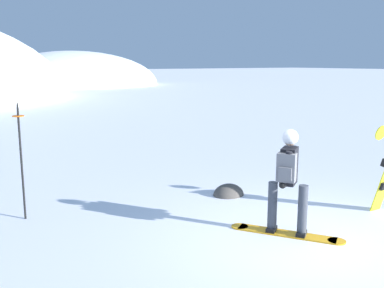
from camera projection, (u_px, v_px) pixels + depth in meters
name	position (u px, v px, depth m)	size (l,w,h in m)	color
ground_plane	(319.00, 243.00, 6.76)	(300.00, 300.00, 0.00)	white
ridge_peak_far	(74.00, 85.00, 52.60)	(20.35, 18.31, 8.04)	white
snowboarder_main	(288.00, 180.00, 6.92)	(1.16, 1.57, 1.71)	orange
piste_marker_near	(21.00, 153.00, 7.61)	(0.20, 0.20, 2.09)	black
rock_dark	(229.00, 195.00, 9.22)	(0.67, 0.57, 0.47)	#4C4742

